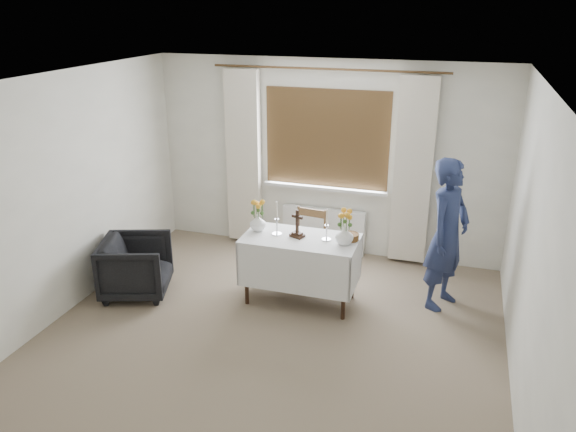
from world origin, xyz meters
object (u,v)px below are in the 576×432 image
(altar_table, at_px, (300,270))
(wooden_cross, at_px, (297,224))
(flower_vase_right, at_px, (344,235))
(armchair, at_px, (136,267))
(flower_vase_left, at_px, (258,222))
(person, at_px, (447,235))
(wooden_chair, at_px, (306,247))

(altar_table, bearing_deg, wooden_cross, 160.15)
(flower_vase_right, bearing_deg, armchair, -170.82)
(armchair, xyz_separation_m, flower_vase_left, (1.31, 0.45, 0.52))
(altar_table, relative_size, person, 0.75)
(wooden_chair, height_order, flower_vase_right, flower_vase_right)
(armchair, bearing_deg, person, -95.18)
(person, bearing_deg, flower_vase_left, 124.59)
(flower_vase_left, xyz_separation_m, flower_vase_right, (0.99, -0.08, 0.01))
(flower_vase_right, bearing_deg, flower_vase_left, 175.40)
(armchair, xyz_separation_m, wooden_cross, (1.78, 0.40, 0.58))
(armchair, height_order, flower_vase_right, flower_vase_right)
(altar_table, bearing_deg, armchair, -167.89)
(altar_table, distance_m, person, 1.62)
(wooden_chair, bearing_deg, flower_vase_right, -36.00)
(wooden_cross, bearing_deg, armchair, -147.20)
(wooden_chair, distance_m, flower_vase_left, 0.75)
(altar_table, xyz_separation_m, wooden_cross, (-0.04, 0.02, 0.54))
(person, bearing_deg, altar_table, 129.96)
(altar_table, height_order, wooden_chair, wooden_chair)
(altar_table, bearing_deg, flower_vase_right, -2.18)
(wooden_cross, distance_m, flower_vase_right, 0.53)
(wooden_chair, distance_m, armchair, 1.96)
(altar_table, bearing_deg, wooden_chair, 98.76)
(person, height_order, flower_vase_right, person)
(flower_vase_left, bearing_deg, armchair, -161.00)
(altar_table, xyz_separation_m, wooden_chair, (-0.08, 0.50, 0.05))
(altar_table, relative_size, flower_vase_right, 6.26)
(altar_table, xyz_separation_m, flower_vase_right, (0.48, -0.02, 0.48))
(altar_table, relative_size, armchair, 1.69)
(armchair, height_order, wooden_cross, wooden_cross)
(armchair, xyz_separation_m, flower_vase_right, (2.30, 0.37, 0.53))
(wooden_chair, distance_m, person, 1.63)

